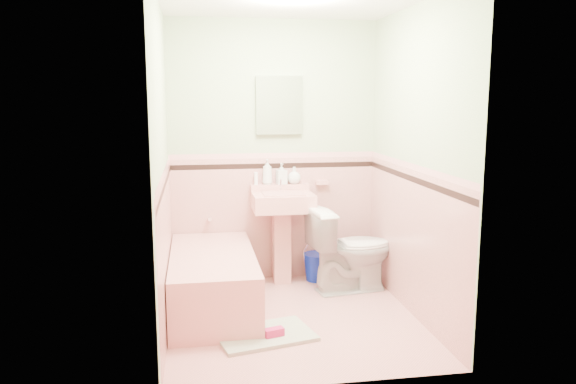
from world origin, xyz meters
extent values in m
plane|color=#DE9691|center=(0.00, 0.00, 0.00)|extent=(2.20, 2.20, 0.00)
plane|color=beige|center=(0.00, 1.10, 1.25)|extent=(2.50, 0.00, 2.50)
plane|color=beige|center=(0.00, -1.10, 1.25)|extent=(2.50, 0.00, 2.50)
plane|color=beige|center=(-1.00, 0.00, 1.25)|extent=(0.00, 2.50, 2.50)
plane|color=beige|center=(1.00, 0.00, 1.25)|extent=(0.00, 2.50, 2.50)
plane|color=#E09C96|center=(0.00, 1.09, 0.60)|extent=(2.00, 0.00, 2.00)
plane|color=#E09C96|center=(0.00, -1.09, 0.60)|extent=(2.00, 0.00, 2.00)
plane|color=#E09C96|center=(-0.99, 0.00, 0.60)|extent=(0.00, 2.20, 2.20)
plane|color=#E09C96|center=(0.99, 0.00, 0.60)|extent=(0.00, 2.20, 2.20)
plane|color=black|center=(0.00, 1.08, 1.12)|extent=(2.00, 0.00, 2.00)
plane|color=black|center=(0.00, -1.08, 1.12)|extent=(2.00, 0.00, 2.00)
plane|color=black|center=(-0.98, 0.00, 1.12)|extent=(0.00, 2.20, 2.20)
plane|color=black|center=(0.98, 0.00, 1.12)|extent=(0.00, 2.20, 2.20)
plane|color=pink|center=(0.00, 1.08, 1.22)|extent=(2.00, 0.00, 2.00)
plane|color=pink|center=(0.00, -1.08, 1.22)|extent=(2.00, 0.00, 2.00)
plane|color=pink|center=(-0.98, 0.00, 1.22)|extent=(0.00, 2.20, 2.20)
plane|color=pink|center=(0.98, 0.00, 1.22)|extent=(0.00, 2.20, 2.20)
cube|color=#D98F89|center=(-0.63, 0.33, 0.23)|extent=(0.70, 1.50, 0.45)
cylinder|color=silver|center=(-0.63, 1.05, 0.63)|extent=(0.04, 0.12, 0.04)
cylinder|color=silver|center=(0.05, 1.00, 0.95)|extent=(0.02, 0.02, 0.10)
cube|color=white|center=(0.05, 1.07, 1.70)|extent=(0.44, 0.04, 0.55)
cube|color=#D98F89|center=(0.47, 1.06, 0.95)|extent=(0.12, 0.07, 0.04)
imported|color=#B2B2B2|center=(-0.07, 1.04, 1.07)|extent=(0.11, 0.11, 0.24)
imported|color=#B2B2B2|center=(0.07, 1.04, 1.05)|extent=(0.11, 0.11, 0.20)
imported|color=#B2B2B2|center=(0.19, 1.04, 1.03)|extent=(0.14, 0.14, 0.16)
cylinder|color=white|center=(-0.18, 1.04, 1.01)|extent=(0.04, 0.04, 0.12)
imported|color=white|center=(0.64, 0.59, 0.39)|extent=(0.83, 0.55, 0.79)
cube|color=#A1AD90|center=(-0.27, -0.32, 0.01)|extent=(0.79, 0.62, 0.03)
cube|color=#BF1E59|center=(-0.21, -0.39, 0.06)|extent=(0.16, 0.11, 0.06)
camera|label=1|loc=(-0.76, -4.32, 1.77)|focal=35.46mm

